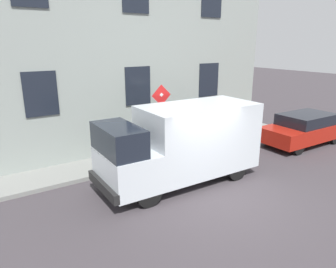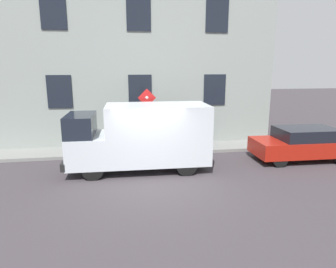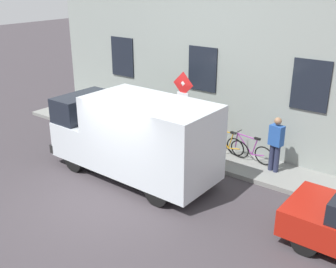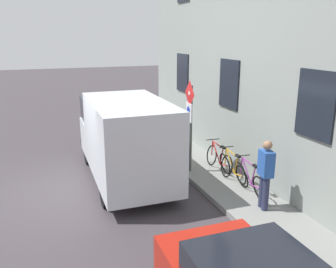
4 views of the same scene
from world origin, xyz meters
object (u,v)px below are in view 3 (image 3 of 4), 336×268
Objects in this scene: sign_post_stacked at (183,103)px; pedestrian at (276,143)px; bicycle_purple at (249,150)px; delivery_van at (135,136)px; bicycle_red at (204,138)px; bicycle_orange at (226,144)px.

sign_post_stacked is 1.56× the size of pedestrian.
sign_post_stacked is at bearing 29.25° from bicycle_purple.
sign_post_stacked is 2.05m from delivery_van.
sign_post_stacked reaches higher than bicycle_red.
bicycle_purple is 1.69m from bicycle_red.
bicycle_purple is 0.85m from bicycle_orange.
bicycle_red is at bearing -17.94° from sign_post_stacked.
sign_post_stacked reaches higher than bicycle_purple.
bicycle_red is (-0.00, 1.69, 0.00)m from bicycle_purple.
bicycle_orange is at bearing -177.34° from bicycle_red.
sign_post_stacked is at bearing 41.44° from bicycle_orange.
bicycle_orange is at bearing -117.43° from delivery_van.
bicycle_red is 1.00× the size of pedestrian.
delivery_van is at bearing 54.89° from bicycle_purple.
bicycle_orange and bicycle_red have the same top height.
delivery_van is 3.13× the size of bicycle_purple.
sign_post_stacked is 0.50× the size of delivery_van.
sign_post_stacked is 2.60m from bicycle_purple.
bicycle_purple is 1.00× the size of bicycle_orange.
bicycle_orange is at bearing -52.05° from sign_post_stacked.
delivery_van reaches higher than bicycle_orange.
bicycle_purple is 1.00× the size of pedestrian.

